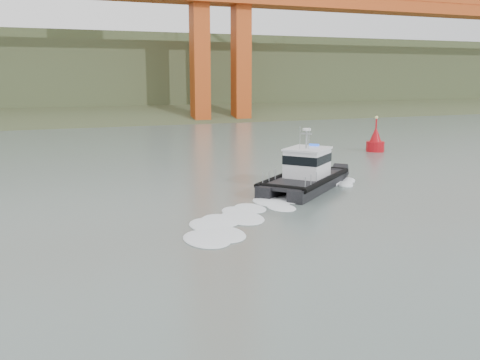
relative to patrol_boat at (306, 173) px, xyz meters
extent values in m
plane|color=slate|center=(-6.96, -15.79, -1.18)|extent=(400.00, 400.00, 0.00)
cube|color=#3F4F2D|center=(-6.96, 76.21, -1.18)|extent=(500.00, 44.72, 16.25)
cube|color=#3F4F2D|center=(-6.96, 104.21, 4.82)|extent=(500.00, 70.00, 18.00)
cube|color=#3F4F2D|center=(-6.96, 129.21, 9.82)|extent=(500.00, 60.00, 16.00)
cube|color=black|center=(-0.87, 0.83, -0.81)|extent=(8.20, 7.05, 1.06)
cube|color=black|center=(0.65, -1.01, -0.81)|extent=(8.20, 7.05, 1.06)
cube|color=black|center=(-0.45, -0.37, -0.39)|extent=(8.69, 8.05, 0.22)
cube|color=white|center=(0.23, 0.19, 0.73)|extent=(4.13, 4.06, 2.03)
cube|color=black|center=(0.23, 0.19, 1.10)|extent=(4.20, 4.13, 0.66)
cube|color=white|center=(0.23, 0.19, 1.82)|extent=(4.38, 4.30, 0.14)
cylinder|color=#919599|center=(0.03, 0.02, 2.54)|extent=(0.14, 0.14, 1.59)
cylinder|color=white|center=(0.03, 0.02, 3.29)|extent=(0.62, 0.62, 0.16)
cylinder|color=#AE0C13|center=(17.14, 14.83, -0.73)|extent=(2.01, 2.01, 1.34)
cone|color=#AE0C13|center=(17.14, 14.83, 0.61)|extent=(1.57, 1.57, 2.01)
cylinder|color=#AE0C13|center=(17.14, 14.83, 1.96)|extent=(0.18, 0.18, 1.12)
sphere|color=#E5D87F|center=(17.14, 14.83, 2.63)|extent=(0.34, 0.34, 0.34)
camera|label=1|loc=(-19.38, -34.54, 7.18)|focal=40.00mm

